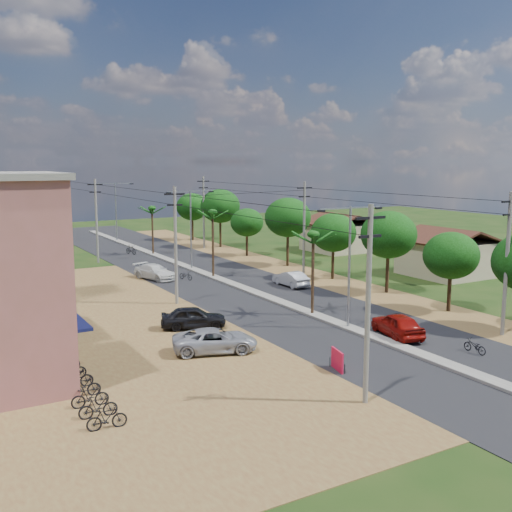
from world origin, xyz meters
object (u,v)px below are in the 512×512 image
Objects in this scene: roadside_sign at (337,360)px; car_white_far at (155,272)px; car_parked_dark at (193,318)px; car_parked_silver at (215,341)px; parked_scooter_row at (83,387)px; moto_rider_east at (475,347)px; car_red_near at (397,325)px; car_silver_mid at (291,279)px.

car_white_far is at bearing 102.67° from roadside_sign.
roadside_sign is (3.19, -11.10, -0.15)m from car_parked_dark.
parked_scooter_row is (-8.22, -2.90, -0.17)m from car_parked_silver.
car_parked_dark is 11.55m from roadside_sign.
roadside_sign is at bearing -142.80° from car_parked_dark.
moto_rider_east is at bearing 2.84° from roadside_sign.
parked_scooter_row is (-20.90, 4.67, 0.09)m from moto_rider_east.
car_red_near is 13.01m from car_parked_dark.
moto_rider_east is at bearing -102.25° from car_parked_silver.
car_white_far is 30.68m from moto_rider_east.
car_silver_mid is 21.40m from roadside_sign.
car_parked_dark is (-12.84, -8.00, 0.06)m from car_silver_mid.
car_white_far is at bearing -45.43° from car_silver_mid.
car_parked_silver is 3.14× the size of moto_rider_east.
car_parked_silver is at bearing -119.90° from car_white_far.
car_red_near is 1.10× the size of car_silver_mid.
car_parked_dark reaches higher than parked_scooter_row.
car_silver_mid is 0.94× the size of car_parked_dark.
car_parked_silver reaches higher than moto_rider_east.
car_parked_silver reaches higher than car_silver_mid.
car_white_far is 27.99m from roadside_sign.
moto_rider_east is (1.50, -4.67, -0.34)m from car_red_near.
car_red_near is 2.84× the size of moto_rider_east.
car_white_far is 1.11× the size of car_parked_dark.
car_parked_dark is at bearing -24.09° from car_red_near.
car_parked_dark is 17.30m from moto_rider_east.
car_parked_dark is (-3.69, -16.88, 0.04)m from car_white_far.
car_red_near is 0.52× the size of parked_scooter_row.
car_red_near reaches higher than roadside_sign.
car_silver_mid is at bearing 76.89° from roadside_sign.
car_silver_mid is 12.75m from car_white_far.
car_parked_silver is at bearing -0.36° from car_red_near.
roadside_sign is (-8.52, 1.63, 0.16)m from moto_rider_east.
car_parked_dark reaches higher than car_silver_mid.
car_white_far reaches higher than parked_scooter_row.
parked_scooter_row is at bearing 34.80° from car_silver_mid.
moto_rider_east is (12.68, -7.57, -0.27)m from car_parked_silver.
parked_scooter_row is at bearing 128.00° from car_parked_silver.
roadside_sign is at bearing 37.59° from car_red_near.
parked_scooter_row is (-12.38, 3.04, -0.07)m from roadside_sign.
car_red_near is at bearing -93.33° from car_white_far.
moto_rider_east is 21.42m from parked_scooter_row.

